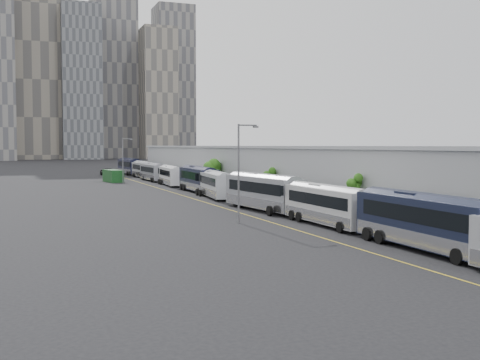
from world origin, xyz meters
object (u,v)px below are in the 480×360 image
bus_4 (216,187)px  suv (108,172)px  bus_7 (153,173)px  street_lamp_far (124,157)px  bus_5 (198,181)px  bus_3 (263,195)px  bus_9 (129,168)px  street_lamp_near (240,166)px  bus_8 (143,171)px  bus_1 (425,227)px  bus_6 (171,177)px  shipping_container (113,176)px  bus_2 (327,209)px

bus_4 → suv: (-5.08, 68.47, -0.71)m
bus_7 → street_lamp_far: street_lamp_far is taller
bus_5 → street_lamp_far: bearing=106.0°
bus_3 → suv: size_ratio=2.29×
bus_7 → bus_9: (0.17, 28.20, 0.18)m
bus_9 → street_lamp_near: (-6.53, -96.72, 3.60)m
bus_8 → bus_1: bearing=-91.0°
bus_6 → shipping_container: (-8.26, 14.32, -0.29)m
shipping_container → bus_5: bearing=-82.0°
bus_2 → bus_4: bearing=90.9°
street_lamp_near → shipping_container: (-1.76, 67.87, -4.10)m
bus_3 → bus_6: bearing=84.1°
street_lamp_far → suv: bearing=87.6°
bus_1 → bus_8: size_ratio=1.07×
bus_8 → suv: 14.81m
bus_1 → bus_7: bus_1 is taller
bus_3 → bus_9: bus_3 is taller
bus_3 → bus_5: size_ratio=1.03×
bus_5 → bus_9: 59.56m
bus_1 → bus_4: 44.56m
bus_4 → bus_8: bearing=95.2°
bus_1 → bus_3: size_ratio=0.96×
bus_3 → suv: bearing=88.0°
bus_5 → bus_8: bearing=91.1°
bus_8 → shipping_container: size_ratio=1.87×
bus_3 → bus_7: 59.40m
bus_1 → suv: (-5.74, 113.03, -0.81)m
bus_4 → street_lamp_near: size_ratio=1.40×
bus_2 → suv: 99.35m
bus_4 → suv: 68.66m
bus_2 → bus_6: bus_2 is taller
bus_9 → street_lamp_far: 33.83m
bus_7 → street_lamp_far: bearing=-146.0°
bus_2 → bus_8: bearing=89.7°
bus_7 → bus_8: (0.47, 12.62, 0.02)m
bus_2 → street_lamp_near: 8.89m
street_lamp_near → street_lamp_far: (-0.28, 63.75, -0.33)m
bus_4 → street_lamp_near: 27.25m
bus_6 → bus_2: bearing=-86.4°
bus_3 → bus_9: bearing=84.4°
bus_9 → street_lamp_far: bearing=-105.2°
bus_1 → bus_5: (0.03, 55.43, 0.02)m
bus_6 → bus_8: bus_8 is taller
bus_4 → shipping_container: bus_4 is taller
bus_6 → bus_7: size_ratio=0.98×
bus_6 → bus_9: bearing=93.4°
bus_8 → shipping_container: 15.82m
bus_5 → bus_7: bus_5 is taller
street_lamp_near → bus_7: bearing=84.7°
bus_1 → shipping_container: size_ratio=2.00×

